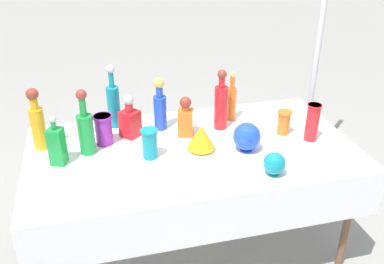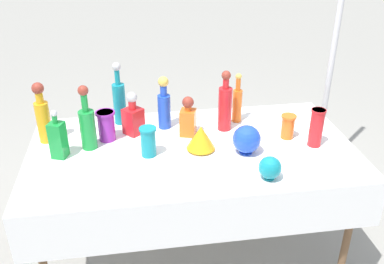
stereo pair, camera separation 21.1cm
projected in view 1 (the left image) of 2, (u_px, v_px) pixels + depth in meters
The scene contains 22 objects.
ground_plane at pixel (192, 245), 2.86m from camera, with size 40.00×40.00×0.00m, color gray.
display_table at pixel (193, 158), 2.50m from camera, with size 1.89×1.02×0.76m.
tall_bottle_0 at pixel (221, 104), 2.65m from camera, with size 0.08×0.08×0.39m.
tall_bottle_1 at pixel (86, 129), 2.38m from camera, with size 0.09×0.09×0.39m.
tall_bottle_2 at pixel (37, 122), 2.42m from camera, with size 0.08×0.08×0.37m.
tall_bottle_3 at pixel (160, 107), 2.65m from camera, with size 0.08×0.08×0.34m.
tall_bottle_4 at pixel (232, 101), 2.77m from camera, with size 0.06×0.06×0.33m.
tall_bottle_5 at pixel (113, 103), 2.67m from camera, with size 0.08×0.08×0.41m.
square_decanter_0 at pixel (130, 120), 2.58m from camera, with size 0.14×0.14×0.27m.
square_decanter_1 at pixel (186, 118), 2.59m from camera, with size 0.12×0.12×0.25m.
square_decanter_2 at pixel (57, 145), 2.29m from camera, with size 0.10×0.10×0.29m.
slender_vase_0 at pixel (312, 121), 2.53m from camera, with size 0.08×0.08×0.23m.
slender_vase_1 at pixel (150, 143), 2.36m from camera, with size 0.10×0.10×0.17m.
slender_vase_2 at pixel (104, 129), 2.50m from camera, with size 0.12×0.12×0.18m.
slender_vase_3 at pixel (284, 121), 2.62m from camera, with size 0.09×0.09×0.15m.
fluted_vase_0 at pixel (201, 137), 2.45m from camera, with size 0.17×0.17×0.15m.
round_bowl_0 at pixel (274, 164), 2.22m from camera, with size 0.12×0.12×0.13m.
round_bowl_1 at pixel (247, 137), 2.43m from camera, with size 0.16×0.16×0.17m.
price_tag_left at pixel (125, 199), 2.03m from camera, with size 0.05×0.01×0.03m, color white.
cardboard_box_behind_left at pixel (162, 160), 3.51m from camera, with size 0.60×0.45×0.42m.
cardboard_box_behind_right at pixel (195, 155), 3.60m from camera, with size 0.48×0.45×0.39m.
canopy_pole at pixel (316, 60), 3.22m from camera, with size 0.18×0.18×2.50m.
Camera 1 is at (-0.53, -2.11, 2.01)m, focal length 40.00 mm.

